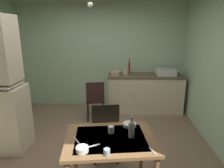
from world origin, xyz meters
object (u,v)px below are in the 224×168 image
Objects in this scene: serving_bowl_wide at (130,125)px; chair_by_counter at (95,99)px; dining_table at (110,146)px; hand_pump at (129,68)px; sink_basin at (166,72)px; mug_tall at (111,129)px; chair_far_side at (106,131)px; mixing_bowl_counter at (115,73)px; glass_bottle at (132,129)px.

chair_by_counter is at bearing 111.32° from serving_bowl_wide.
hand_pump is at bearing 83.39° from dining_table.
sink_basin reaches higher than dining_table.
hand_pump is 4.79× the size of mug_tall.
serving_bowl_wide is at bearing -68.68° from chair_by_counter.
chair_far_side is 5.63× the size of serving_bowl_wide.
chair_by_counter is (-0.75, -0.65, -0.59)m from hand_pump.
mug_tall is (-0.23, -0.18, 0.02)m from serving_bowl_wide.
sink_basin is at bearing 20.42° from chair_by_counter.
mixing_bowl_counter is at bearing -177.64° from sink_basin.
sink_basin is 5.41× the size of mug_tall.
glass_bottle reaches higher than dining_table.
mug_tall is at bearing 159.16° from glass_bottle.
chair_far_side is (-1.29, -2.02, -0.48)m from sink_basin.
dining_table is 4.33× the size of glass_bottle.
chair_far_side is 0.58m from mug_tall.
chair_far_side is at bearing -101.39° from hand_pump.
glass_bottle is (0.01, -0.27, 0.08)m from serving_bowl_wide.
dining_table is at bearing -91.06° from mug_tall.
glass_bottle reaches higher than mug_tall.
dining_table is at bearing -80.16° from chair_far_side.
mug_tall is (-0.31, -2.55, -0.28)m from hand_pump.
chair_far_side is 3.73× the size of glass_bottle.
hand_pump is 2.59m from mug_tall.
chair_far_side is (-0.42, -2.06, -0.58)m from hand_pump.
sink_basin is at bearing -2.98° from hand_pump.
hand_pump reaches higher than mixing_bowl_counter.
mug_tall is at bearing -142.16° from serving_bowl_wide.
sink_basin is 2.90m from dining_table.
mug_tall is (0.03, -2.46, -0.15)m from mixing_bowl_counter.
glass_bottle is at bearing -91.48° from hand_pump.
hand_pump is 2.18m from chair_far_side.
hand_pump is 1.51× the size of glass_bottle.
sink_basin reaches higher than chair_far_side.
chair_by_counter is (-0.44, 2.03, -0.16)m from dining_table.
hand_pump is 2.28× the size of serving_bowl_wide.
sink_basin is at bearing 70.16° from glass_bottle.
chair_by_counter is (-0.34, 1.41, -0.01)m from chair_far_side.
mixing_bowl_counter is at bearing 96.58° from serving_bowl_wide.
hand_pump is 2.73m from dining_table.
hand_pump is 0.43× the size of chair_by_counter.
chair_by_counter is (-0.41, -0.55, -0.46)m from mixing_bowl_counter.
glass_bottle is at bearing -59.12° from chair_far_side.
chair_by_counter is at bearing 108.91° from glass_bottle.
sink_basin is 1.13× the size of hand_pump.
sink_basin reaches higher than chair_by_counter.
mug_tall is 0.32× the size of glass_bottle.
mixing_bowl_counter is at bearing 90.79° from mug_tall.
chair_far_side is (-0.11, 0.61, -0.15)m from dining_table.
glass_bottle is (0.27, -2.55, -0.09)m from mixing_bowl_counter.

